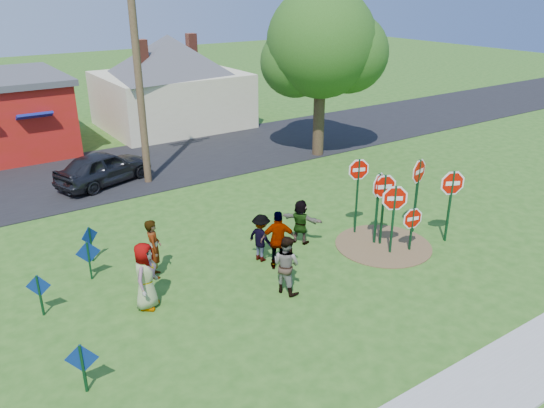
{
  "coord_description": "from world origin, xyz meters",
  "views": [
    {
      "loc": [
        -7.48,
        -12.05,
        8.11
      ],
      "look_at": [
        1.4,
        1.08,
        1.51
      ],
      "focal_mm": 35.0,
      "sensor_mm": 36.0,
      "label": 1
    }
  ],
  "objects_px": {
    "person_a": "(145,276)",
    "person_b": "(154,248)",
    "suv": "(104,167)",
    "stop_sign_c": "(384,194)",
    "stop_sign_b": "(358,177)",
    "leafy_tree": "(323,49)",
    "stop_sign_d": "(418,178)",
    "stop_sign_a": "(394,205)",
    "utility_pole": "(137,59)"
  },
  "relations": [
    {
      "from": "stop_sign_a",
      "to": "stop_sign_b",
      "type": "height_order",
      "value": "stop_sign_b"
    },
    {
      "from": "stop_sign_a",
      "to": "utility_pole",
      "type": "bearing_deg",
      "value": 140.51
    },
    {
      "from": "stop_sign_b",
      "to": "stop_sign_d",
      "type": "xyz_separation_m",
      "value": [
        1.78,
        -1.06,
        -0.06
      ]
    },
    {
      "from": "stop_sign_d",
      "to": "utility_pole",
      "type": "bearing_deg",
      "value": 107.03
    },
    {
      "from": "stop_sign_c",
      "to": "stop_sign_b",
      "type": "bearing_deg",
      "value": 115.4
    },
    {
      "from": "leafy_tree",
      "to": "person_b",
      "type": "bearing_deg",
      "value": -149.9
    },
    {
      "from": "stop_sign_c",
      "to": "person_a",
      "type": "bearing_deg",
      "value": -166.06
    },
    {
      "from": "person_a",
      "to": "leafy_tree",
      "type": "relative_size",
      "value": 0.23
    },
    {
      "from": "leafy_tree",
      "to": "stop_sign_c",
      "type": "bearing_deg",
      "value": -117.48
    },
    {
      "from": "person_a",
      "to": "suv",
      "type": "xyz_separation_m",
      "value": [
        2.1,
        10.09,
        -0.18
      ]
    },
    {
      "from": "stop_sign_c",
      "to": "utility_pole",
      "type": "bearing_deg",
      "value": 132.21
    },
    {
      "from": "person_a",
      "to": "stop_sign_c",
      "type": "bearing_deg",
      "value": -53.46
    },
    {
      "from": "person_a",
      "to": "leafy_tree",
      "type": "height_order",
      "value": "leafy_tree"
    },
    {
      "from": "person_a",
      "to": "person_b",
      "type": "height_order",
      "value": "person_a"
    },
    {
      "from": "stop_sign_a",
      "to": "leafy_tree",
      "type": "distance_m",
      "value": 11.46
    },
    {
      "from": "stop_sign_a",
      "to": "suv",
      "type": "xyz_separation_m",
      "value": [
        -5.62,
        11.55,
        -0.94
      ]
    },
    {
      "from": "stop_sign_b",
      "to": "stop_sign_a",
      "type": "bearing_deg",
      "value": -72.6
    },
    {
      "from": "person_b",
      "to": "suv",
      "type": "xyz_separation_m",
      "value": [
        1.27,
        8.65,
        -0.15
      ]
    },
    {
      "from": "stop_sign_a",
      "to": "utility_pole",
      "type": "xyz_separation_m",
      "value": [
        -3.97,
        10.74,
        3.58
      ]
    },
    {
      "from": "stop_sign_d",
      "to": "person_a",
      "type": "height_order",
      "value": "stop_sign_d"
    },
    {
      "from": "person_a",
      "to": "leafy_tree",
      "type": "distance_m",
      "value": 15.69
    },
    {
      "from": "stop_sign_a",
      "to": "person_b",
      "type": "height_order",
      "value": "stop_sign_a"
    },
    {
      "from": "stop_sign_d",
      "to": "stop_sign_a",
      "type": "bearing_deg",
      "value": -172.14
    },
    {
      "from": "utility_pole",
      "to": "stop_sign_c",
      "type": "bearing_deg",
      "value": -67.66
    },
    {
      "from": "stop_sign_a",
      "to": "suv",
      "type": "relative_size",
      "value": 0.58
    },
    {
      "from": "stop_sign_d",
      "to": "stop_sign_b",
      "type": "bearing_deg",
      "value": 136.23
    },
    {
      "from": "stop_sign_b",
      "to": "stop_sign_d",
      "type": "height_order",
      "value": "stop_sign_b"
    },
    {
      "from": "stop_sign_a",
      "to": "utility_pole",
      "type": "distance_m",
      "value": 12.0
    },
    {
      "from": "stop_sign_a",
      "to": "person_b",
      "type": "xyz_separation_m",
      "value": [
        -6.88,
        2.89,
        -0.79
      ]
    },
    {
      "from": "leafy_tree",
      "to": "stop_sign_d",
      "type": "bearing_deg",
      "value": -108.71
    },
    {
      "from": "utility_pole",
      "to": "leafy_tree",
      "type": "xyz_separation_m",
      "value": [
        8.88,
        -1.02,
        -0.03
      ]
    },
    {
      "from": "utility_pole",
      "to": "stop_sign_a",
      "type": "bearing_deg",
      "value": -69.7
    },
    {
      "from": "stop_sign_b",
      "to": "stop_sign_d",
      "type": "relative_size",
      "value": 1.01
    },
    {
      "from": "person_b",
      "to": "suv",
      "type": "height_order",
      "value": "person_b"
    },
    {
      "from": "stop_sign_c",
      "to": "person_a",
      "type": "xyz_separation_m",
      "value": [
        -7.89,
        0.82,
        -0.87
      ]
    },
    {
      "from": "stop_sign_d",
      "to": "person_b",
      "type": "distance_m",
      "value": 9.07
    },
    {
      "from": "stop_sign_a",
      "to": "person_a",
      "type": "xyz_separation_m",
      "value": [
        -7.71,
        1.46,
        -0.75
      ]
    },
    {
      "from": "stop_sign_b",
      "to": "suv",
      "type": "relative_size",
      "value": 0.67
    },
    {
      "from": "suv",
      "to": "leafy_tree",
      "type": "relative_size",
      "value": 0.52
    },
    {
      "from": "person_a",
      "to": "suv",
      "type": "distance_m",
      "value": 10.31
    },
    {
      "from": "stop_sign_c",
      "to": "leafy_tree",
      "type": "height_order",
      "value": "leafy_tree"
    },
    {
      "from": "stop_sign_a",
      "to": "leafy_tree",
      "type": "bearing_deg",
      "value": 93.45
    },
    {
      "from": "stop_sign_a",
      "to": "person_a",
      "type": "distance_m",
      "value": 7.89
    },
    {
      "from": "stop_sign_b",
      "to": "person_b",
      "type": "relative_size",
      "value": 1.56
    },
    {
      "from": "stop_sign_c",
      "to": "stop_sign_a",
      "type": "bearing_deg",
      "value": -85.76
    },
    {
      "from": "leafy_tree",
      "to": "suv",
      "type": "bearing_deg",
      "value": 170.19
    },
    {
      "from": "stop_sign_b",
      "to": "stop_sign_c",
      "type": "distance_m",
      "value": 1.16
    },
    {
      "from": "stop_sign_c",
      "to": "suv",
      "type": "distance_m",
      "value": 12.4
    },
    {
      "from": "stop_sign_c",
      "to": "person_b",
      "type": "height_order",
      "value": "stop_sign_c"
    },
    {
      "from": "stop_sign_b",
      "to": "stop_sign_c",
      "type": "relative_size",
      "value": 1.09
    }
  ]
}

